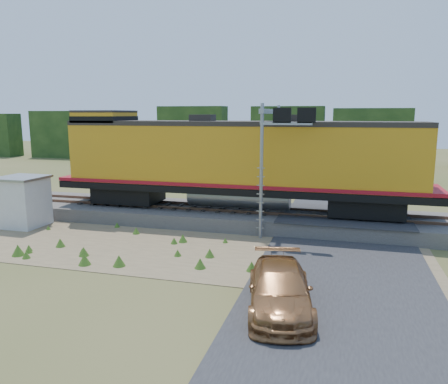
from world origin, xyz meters
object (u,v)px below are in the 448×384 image
(locomotive, at_px, (234,160))
(car, at_px, (280,289))
(signal_gantry, at_px, (275,136))
(shed, at_px, (23,201))

(locomotive, height_order, car, locomotive)
(locomotive, xyz_separation_m, signal_gantry, (2.50, -0.66, 1.45))
(shed, bearing_deg, signal_gantry, 13.70)
(shed, distance_m, signal_gantry, 14.77)
(shed, height_order, signal_gantry, signal_gantry)
(shed, bearing_deg, locomotive, 19.44)
(locomotive, relative_size, car, 4.38)
(shed, relative_size, car, 0.58)
(shed, xyz_separation_m, car, (15.73, -7.02, -0.74))
(signal_gantry, relative_size, car, 1.38)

